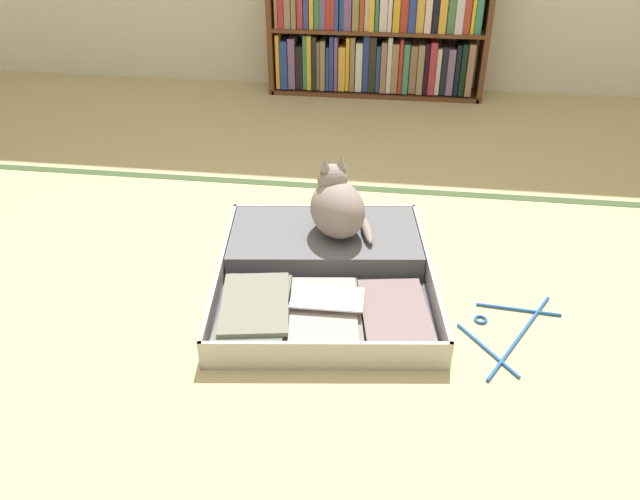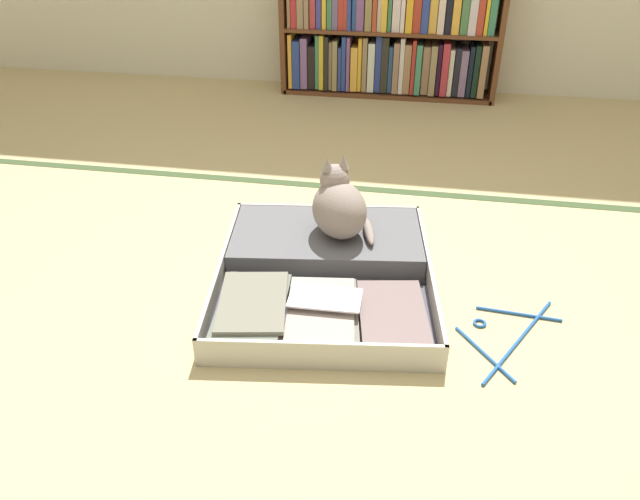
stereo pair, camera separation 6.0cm
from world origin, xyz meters
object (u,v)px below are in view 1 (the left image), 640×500
at_px(black_cat, 337,206).
at_px(open_suitcase, 322,268).
at_px(clothes_hanger, 507,330).
at_px(bookshelf, 376,33).

bearing_deg(black_cat, open_suitcase, -101.44).
height_order(black_cat, clothes_hanger, black_cat).
bearing_deg(bookshelf, open_suitcase, -91.47).
relative_size(bookshelf, black_cat, 4.37).
bearing_deg(black_cat, clothes_hanger, -32.73).
height_order(open_suitcase, black_cat, black_cat).
bearing_deg(bookshelf, black_cat, -90.65).
bearing_deg(clothes_hanger, black_cat, 147.27).
distance_m(bookshelf, clothes_hanger, 2.32).
distance_m(bookshelf, black_cat, 1.88).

